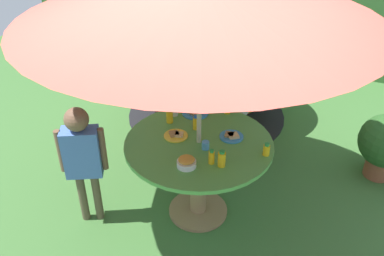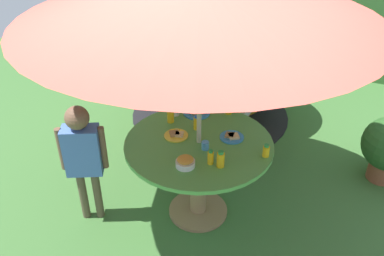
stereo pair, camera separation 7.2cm
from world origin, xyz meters
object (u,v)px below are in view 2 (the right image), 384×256
Objects in this scene: plate_center_back at (197,112)px; juice_bottle_front_edge at (171,116)px; snack_bowl at (185,162)px; juice_bottle_mid_right at (229,108)px; plate_mid_left at (176,135)px; dome_tent at (211,55)px; child_in_blue_shirt at (83,151)px; cup_far at (175,112)px; plate_near_right at (232,137)px; garden_table at (199,160)px; juice_bottle_far_right at (221,159)px; juice_bottle_far_left at (211,157)px; juice_bottle_near_left at (196,123)px; cup_near at (205,145)px; child_in_grey_shirt at (244,88)px; juice_bottle_center_front at (266,151)px; wooden_chair at (206,92)px.

juice_bottle_front_edge is at bearing -123.51° from plate_center_back.
snack_bowl is 1.15× the size of juice_bottle_mid_right.
plate_mid_left and plate_center_back have the same top height.
dome_tent reaches higher than child_in_blue_shirt.
snack_bowl is at bearing -57.89° from cup_far.
garden_table is at bearing -143.11° from plate_near_right.
juice_bottle_far_right is at bearing -81.79° from dome_tent.
juice_bottle_far_left is (0.39, -0.22, 0.04)m from plate_mid_left.
juice_bottle_mid_right reaches higher than plate_near_right.
cup_near is at bearing -52.31° from juice_bottle_near_left.
child_in_blue_shirt reaches higher than cup_far.
garden_table is 0.93m from child_in_grey_shirt.
juice_bottle_mid_right is at bearing 114.03° from plate_near_right.
juice_bottle_far_right reaches higher than cup_near.
child_in_blue_shirt is 4.73× the size of plate_center_back.
juice_bottle_center_front is at bearing 33.17° from child_in_grey_shirt.
cup_far is at bearing -105.40° from wooden_chair.
plate_mid_left is at bearing -12.40° from child_in_grey_shirt.
child_in_grey_shirt is at bearing 53.79° from cup_far.
juice_bottle_near_left reaches higher than plate_center_back.
juice_bottle_near_left is (-0.32, 0.00, 0.05)m from plate_near_right.
garden_table is 0.52m from cup_far.
juice_bottle_mid_right is at bearing 66.18° from juice_bottle_near_left.
child_in_blue_shirt is at bearing -173.23° from snack_bowl.
plate_mid_left is 0.20m from juice_bottle_near_left.
child_in_blue_shirt is 1.03m from juice_bottle_far_left.
plate_center_back is 0.73m from juice_bottle_far_left.
plate_center_back is (-0.23, 0.73, -0.02)m from snack_bowl.
child_in_blue_shirt is at bearing -132.72° from juice_bottle_mid_right.
garden_table is 0.40m from snack_bowl.
cup_far is (-0.58, 0.14, 0.02)m from plate_near_right.
cup_far is (-0.16, 0.30, 0.02)m from plate_mid_left.
child_in_grey_shirt is 1.12m from juice_bottle_far_left.
juice_bottle_near_left is (0.72, 0.59, 0.11)m from child_in_blue_shirt.
wooden_chair is at bearing 101.06° from plate_mid_left.
plate_mid_left is at bearing -62.47° from cup_far.
cup_near is (0.43, -0.25, -0.03)m from juice_bottle_front_edge.
juice_bottle_mid_right reaches higher than cup_near.
juice_bottle_near_left is at bearing 11.88° from child_in_blue_shirt.
juice_bottle_far_left is 0.95× the size of juice_bottle_mid_right.
juice_bottle_near_left is 1.82× the size of cup_far.
juice_bottle_front_edge is at bearing 126.81° from snack_bowl.
plate_center_back is (-0.20, 0.40, 0.19)m from garden_table.
dome_tent is 22.97× the size of juice_bottle_center_front.
dome_tent is (-0.13, 0.46, 0.24)m from wooden_chair.
juice_bottle_far_left is (0.15, 0.11, 0.02)m from snack_bowl.
juice_bottle_far_left is (-0.03, -0.38, 0.04)m from plate_near_right.
juice_bottle_far_right is 1.89× the size of cup_far.
juice_bottle_far_left is at bearing -57.97° from plate_center_back.
juice_bottle_center_front reaches higher than garden_table.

